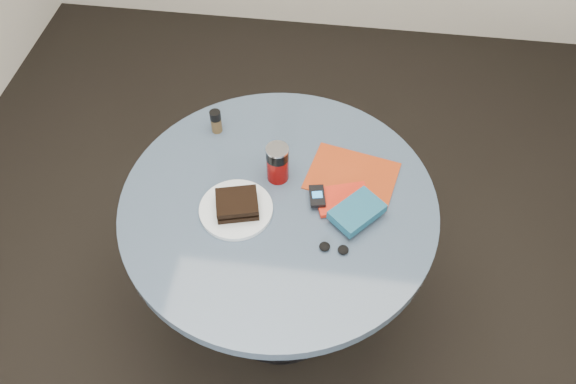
# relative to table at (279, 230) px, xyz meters

# --- Properties ---
(ground) EXTENTS (4.00, 4.00, 0.00)m
(ground) POSITION_rel_table_xyz_m (0.00, 0.00, -0.59)
(ground) COLOR black
(ground) RESTS_ON ground
(table) EXTENTS (1.00, 1.00, 0.75)m
(table) POSITION_rel_table_xyz_m (0.00, 0.00, 0.00)
(table) COLOR black
(table) RESTS_ON ground
(plate) EXTENTS (0.30, 0.30, 0.01)m
(plate) POSITION_rel_table_xyz_m (-0.12, -0.06, 0.17)
(plate) COLOR silver
(plate) RESTS_ON table
(sandwich) EXTENTS (0.15, 0.14, 0.04)m
(sandwich) POSITION_rel_table_xyz_m (-0.12, -0.06, 0.20)
(sandwich) COLOR black
(sandwich) RESTS_ON plate
(soda_can) EXTENTS (0.09, 0.09, 0.14)m
(soda_can) POSITION_rel_table_xyz_m (-0.02, 0.10, 0.23)
(soda_can) COLOR #700705
(soda_can) RESTS_ON table
(pepper_grinder) EXTENTS (0.04, 0.04, 0.09)m
(pepper_grinder) POSITION_rel_table_xyz_m (-0.25, 0.28, 0.21)
(pepper_grinder) COLOR #47371E
(pepper_grinder) RESTS_ON table
(magazine) EXTENTS (0.32, 0.26, 0.00)m
(magazine) POSITION_rel_table_xyz_m (0.22, 0.13, 0.17)
(magazine) COLOR maroon
(magazine) RESTS_ON table
(red_book) EXTENTS (0.19, 0.15, 0.01)m
(red_book) POSITION_rel_table_xyz_m (0.20, 0.02, 0.18)
(red_book) COLOR #B11F0D
(red_book) RESTS_ON magazine
(novel) EXTENTS (0.18, 0.18, 0.03)m
(novel) POSITION_rel_table_xyz_m (0.24, -0.03, 0.20)
(novel) COLOR navy
(novel) RESTS_ON red_book
(mp3_player) EXTENTS (0.06, 0.09, 0.01)m
(mp3_player) POSITION_rel_table_xyz_m (0.12, 0.02, 0.19)
(mp3_player) COLOR black
(mp3_player) RESTS_ON red_book
(headphones) EXTENTS (0.09, 0.04, 0.02)m
(headphones) POSITION_rel_table_xyz_m (0.19, -0.16, 0.17)
(headphones) COLOR black
(headphones) RESTS_ON table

